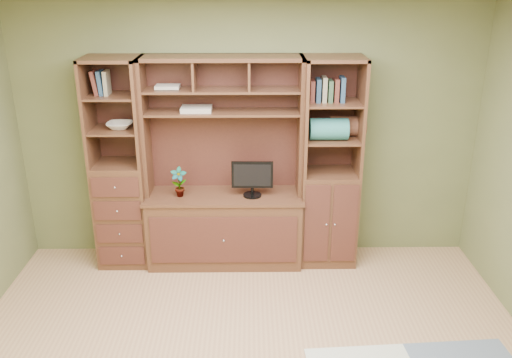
{
  "coord_description": "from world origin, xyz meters",
  "views": [
    {
      "loc": [
        0.02,
        -3.12,
        2.78
      ],
      "look_at": [
        0.06,
        1.2,
        1.1
      ],
      "focal_mm": 38.0,
      "sensor_mm": 36.0,
      "label": 1
    }
  ],
  "objects_px": {
    "left_tower": "(119,165)",
    "monitor": "(252,173)",
    "center_hutch": "(223,166)",
    "right_tower": "(330,164)"
  },
  "relations": [
    {
      "from": "left_tower",
      "to": "monitor",
      "type": "bearing_deg",
      "value": -3.36
    },
    {
      "from": "center_hutch",
      "to": "left_tower",
      "type": "bearing_deg",
      "value": 177.71
    },
    {
      "from": "left_tower",
      "to": "right_tower",
      "type": "height_order",
      "value": "same"
    },
    {
      "from": "center_hutch",
      "to": "monitor",
      "type": "height_order",
      "value": "center_hutch"
    },
    {
      "from": "right_tower",
      "to": "monitor",
      "type": "height_order",
      "value": "right_tower"
    },
    {
      "from": "center_hutch",
      "to": "right_tower",
      "type": "distance_m",
      "value": 1.03
    },
    {
      "from": "center_hutch",
      "to": "right_tower",
      "type": "xyz_separation_m",
      "value": [
        1.02,
        0.04,
        0.0
      ]
    },
    {
      "from": "center_hutch",
      "to": "right_tower",
      "type": "bearing_deg",
      "value": 2.23
    },
    {
      "from": "left_tower",
      "to": "right_tower",
      "type": "xyz_separation_m",
      "value": [
        2.02,
        0.0,
        0.0
      ]
    },
    {
      "from": "center_hutch",
      "to": "monitor",
      "type": "xyz_separation_m",
      "value": [
        0.28,
        -0.03,
        -0.05
      ]
    }
  ]
}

